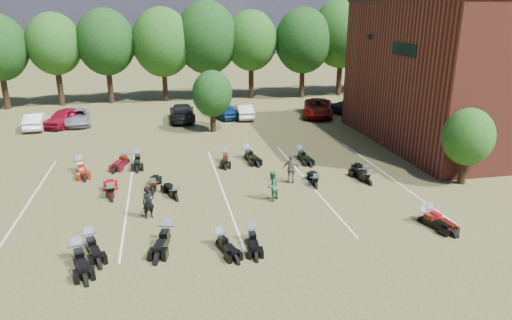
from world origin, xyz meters
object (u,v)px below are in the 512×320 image
object	(u,v)px
person_black	(148,203)
person_green	(272,186)
car_0	(65,117)
person_grey	(291,169)
motorcycle_3	(220,246)
motorcycle_0	(91,248)
motorcycle_7	(112,200)
motorcycle_14	(126,163)
car_4	(223,109)

from	to	relation	value
person_black	person_green	bearing A→B (deg)	-9.81
car_0	person_grey	distance (m)	22.60
motorcycle_3	motorcycle_0	bearing A→B (deg)	153.20
car_0	person_green	size ratio (longest dim) A/B	2.76
person_grey	motorcycle_7	bearing A→B (deg)	25.34
person_grey	motorcycle_7	size ratio (longest dim) A/B	0.68
person_green	person_black	bearing A→B (deg)	-33.69
motorcycle_3	motorcycle_7	xyz separation A→B (m)	(-4.89, 6.01, 0.00)
motorcycle_7	motorcycle_14	world-z (taller)	motorcycle_7
person_green	person_grey	xyz separation A→B (m)	(1.66, 2.17, 0.06)
motorcycle_7	car_0	bearing A→B (deg)	-79.67
motorcycle_0	motorcycle_7	size ratio (longest dim) A/B	0.91
person_green	motorcycle_0	distance (m)	9.25
motorcycle_0	car_4	bearing A→B (deg)	50.96
motorcycle_3	person_black	bearing A→B (deg)	113.94
motorcycle_3	motorcycle_14	size ratio (longest dim) A/B	0.86
car_4	motorcycle_14	world-z (taller)	car_4
motorcycle_3	motorcycle_14	xyz separation A→B (m)	(-4.51, 11.96, 0.00)
person_grey	person_black	bearing A→B (deg)	44.01
motorcycle_14	person_black	bearing A→B (deg)	-60.07
car_0	motorcycle_3	bearing A→B (deg)	-41.98
person_grey	motorcycle_7	xyz separation A→B (m)	(-9.83, -0.41, -0.85)
person_black	motorcycle_0	size ratio (longest dim) A/B	0.69
car_4	person_grey	world-z (taller)	person_grey
car_4	person_black	world-z (taller)	person_black
car_0	motorcycle_0	world-z (taller)	car_0
car_0	person_grey	world-z (taller)	person_grey
motorcycle_0	motorcycle_7	xyz separation A→B (m)	(0.41, 5.09, 0.00)
person_green	motorcycle_7	bearing A→B (deg)	-53.75
car_0	motorcycle_0	size ratio (longest dim) A/B	1.92
person_grey	motorcycle_3	size ratio (longest dim) A/B	0.82
car_0	motorcycle_14	distance (m)	12.63
motorcycle_14	person_grey	bearing A→B (deg)	-10.85
motorcycle_0	motorcycle_3	bearing A→B (deg)	-28.03
car_4	motorcycle_7	world-z (taller)	car_4
car_0	motorcycle_7	size ratio (longest dim) A/B	1.74
person_black	person_grey	world-z (taller)	person_grey
person_green	motorcycle_14	distance (m)	10.99
person_black	motorcycle_14	bearing A→B (deg)	82.65
motorcycle_0	person_black	bearing A→B (deg)	27.94
motorcycle_0	motorcycle_7	distance (m)	5.11
car_0	person_black	bearing A→B (deg)	-45.61
person_black	car_4	bearing A→B (deg)	55.06
person_grey	motorcycle_0	world-z (taller)	person_grey
motorcycle_0	motorcycle_14	bearing A→B (deg)	67.63
person_black	car_0	bearing A→B (deg)	92.25
car_0	motorcycle_3	distance (m)	25.37
car_0	person_green	bearing A→B (deg)	-30.31
car_4	person_green	size ratio (longest dim) A/B	2.81
car_0	person_grey	bearing A→B (deg)	-23.68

